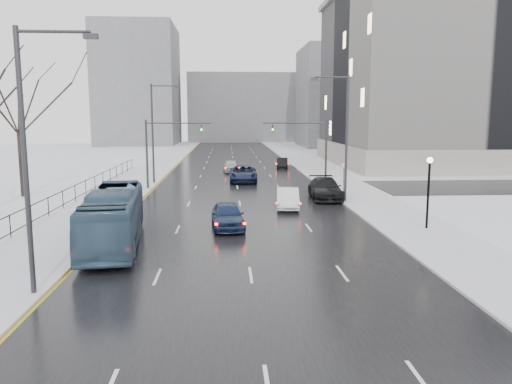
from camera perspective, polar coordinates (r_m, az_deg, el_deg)
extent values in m
cube|color=black|center=(59.13, -2.38, 2.04)|extent=(16.00, 150.00, 0.04)
cube|color=black|center=(47.23, -2.12, 0.37)|extent=(130.00, 10.00, 0.04)
cube|color=silver|center=(59.87, -12.48, 1.98)|extent=(5.00, 150.00, 0.16)
cube|color=silver|center=(60.22, 7.67, 2.15)|extent=(5.00, 150.00, 0.16)
cube|color=white|center=(62.10, -21.17, 1.82)|extent=(14.00, 150.00, 0.12)
cube|color=black|center=(31.61, -25.66, -2.08)|extent=(0.04, 70.00, 0.05)
cube|color=black|center=(31.79, -25.54, -3.85)|extent=(0.04, 70.00, 0.05)
cylinder|color=black|center=(31.71, -25.59, -3.14)|extent=(0.06, 0.06, 1.30)
cylinder|color=#2D2D33|center=(39.89, 10.31, 5.89)|extent=(0.20, 0.20, 10.00)
cylinder|color=#2D2D33|center=(39.67, 8.63, 12.86)|extent=(2.60, 0.12, 0.12)
cube|color=#2D2D33|center=(39.41, 6.73, 12.71)|extent=(0.50, 0.25, 0.18)
cylinder|color=#2D2D33|center=(20.22, -24.88, 2.67)|extent=(0.20, 0.20, 10.00)
cylinder|color=#2D2D33|center=(19.92, -22.16, 16.62)|extent=(2.60, 0.12, 0.12)
cube|color=#2D2D33|center=(19.54, -18.37, 16.53)|extent=(0.50, 0.25, 0.18)
cylinder|color=#2D2D33|center=(51.30, -11.74, 6.44)|extent=(0.20, 0.20, 10.00)
cylinder|color=#2D2D33|center=(51.18, -10.43, 11.85)|extent=(2.60, 0.12, 0.12)
cube|color=#2D2D33|center=(51.03, -8.95, 11.73)|extent=(0.50, 0.25, 0.18)
cylinder|color=black|center=(31.47, 19.07, -0.35)|extent=(0.14, 0.14, 4.00)
sphere|color=#FFE5B2|center=(31.23, 19.26, 3.46)|extent=(0.36, 0.36, 0.36)
cylinder|color=#2D2D33|center=(47.79, 8.00, 4.28)|extent=(0.20, 0.20, 6.50)
cylinder|color=#2D2D33|center=(47.16, 4.47, 7.87)|extent=(6.00, 0.12, 0.12)
imported|color=#2D2D33|center=(46.94, 1.90, 7.16)|extent=(0.15, 0.18, 0.90)
sphere|color=#19FF33|center=(46.79, 1.92, 7.15)|extent=(0.16, 0.16, 0.16)
cylinder|color=#2D2D33|center=(47.44, -12.37, 4.13)|extent=(0.20, 0.20, 6.50)
cylinder|color=#2D2D33|center=(46.94, -8.83, 7.79)|extent=(6.00, 0.12, 0.12)
imported|color=#2D2D33|center=(46.80, -6.24, 7.11)|extent=(0.15, 0.18, 0.90)
sphere|color=#19FF33|center=(46.65, -6.24, 7.10)|extent=(0.16, 0.16, 0.16)
cylinder|color=#2D2D33|center=(44.25, 9.98, 1.50)|extent=(0.06, 0.06, 2.50)
cylinder|color=white|center=(44.13, 10.02, 2.98)|extent=(0.60, 0.03, 0.60)
torus|color=#B20C0C|center=(44.13, 10.02, 2.98)|extent=(0.58, 0.06, 0.58)
cube|color=gray|center=(79.52, 24.09, 11.65)|extent=(40.00, 30.00, 24.00)
cube|color=gray|center=(79.53, 23.62, 4.10)|extent=(40.60, 30.60, 3.00)
cube|color=slate|center=(117.43, 11.13, 10.54)|extent=(24.00, 20.00, 22.00)
cube|color=slate|center=(125.70, -13.25, 11.71)|extent=(18.00, 22.00, 28.00)
cube|color=slate|center=(138.83, -1.31, 9.56)|extent=(30.00, 18.00, 18.00)
imported|color=#365069|center=(27.45, -15.97, -2.81)|extent=(3.71, 10.92, 2.98)
imported|color=#19274D|center=(30.49, -3.27, -2.69)|extent=(2.21, 4.80, 1.59)
imported|color=white|center=(37.05, 3.64, -0.73)|extent=(2.03, 4.72, 1.51)
imported|color=#131C39|center=(52.11, -1.47, 2.10)|extent=(2.89, 6.09, 1.68)
imported|color=black|center=(41.62, 7.93, 0.39)|extent=(2.68, 6.03, 1.72)
imported|color=#ACAEB1|center=(61.11, -2.89, 2.98)|extent=(2.07, 4.54, 1.51)
imported|color=black|center=(66.05, 3.01, 3.33)|extent=(1.81, 4.18, 1.34)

